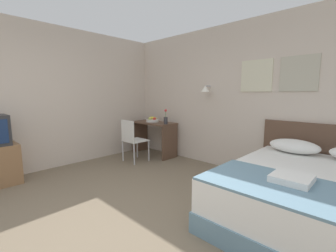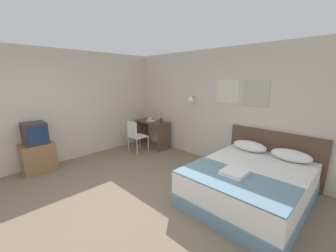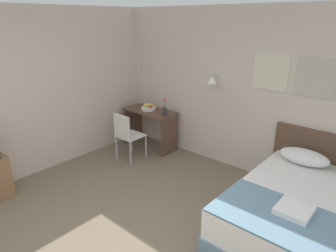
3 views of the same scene
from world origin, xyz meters
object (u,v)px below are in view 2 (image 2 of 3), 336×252
at_px(folded_towel_near_foot, 234,172).
at_px(pillow_left, 250,146).
at_px(desk_chair, 135,134).
at_px(tv_stand, 38,158).
at_px(pillow_right, 291,155).
at_px(throw_blanket, 233,180).
at_px(headboard, 273,155).
at_px(bed, 249,184).
at_px(television, 35,133).
at_px(flower_vase, 161,120).
at_px(fruit_bowl, 151,119).
at_px(desk, 153,129).

bearing_deg(folded_towel_near_foot, pillow_left, 103.96).
bearing_deg(pillow_left, desk_chair, -165.17).
xyz_separation_m(desk_chair, tv_stand, (-0.54, -2.19, -0.20)).
distance_m(pillow_right, throw_blanket, 1.44).
bearing_deg(headboard, tv_stand, -139.30).
xyz_separation_m(bed, television, (-3.71, -2.14, 0.58)).
relative_size(bed, desk_chair, 2.34).
height_order(bed, throw_blanket, throw_blanket).
xyz_separation_m(bed, pillow_right, (0.37, 0.79, 0.38)).
xyz_separation_m(pillow_left, throw_blanket, (0.37, -1.39, -0.09)).
bearing_deg(folded_towel_near_foot, flower_vase, 157.40).
distance_m(bed, folded_towel_near_foot, 0.57).
distance_m(bed, fruit_bowl, 3.43).
xyz_separation_m(pillow_left, pillow_right, (0.74, 0.00, 0.00)).
relative_size(headboard, folded_towel_near_foot, 5.26).
bearing_deg(pillow_left, bed, -65.04).
bearing_deg(throw_blanket, tv_stand, -157.43).
height_order(pillow_left, television, television).
bearing_deg(desk, flower_vase, -6.24).
bearing_deg(desk_chair, tv_stand, -103.85).
xyz_separation_m(throw_blanket, flower_vase, (-2.84, 1.30, 0.29)).
bearing_deg(fruit_bowl, folded_towel_near_foot, -20.32).
distance_m(headboard, television, 4.90).
bearing_deg(pillow_right, throw_blanket, -104.89).
relative_size(bed, throw_blanket, 1.29).
bearing_deg(folded_towel_near_foot, headboard, 87.73).
height_order(pillow_left, pillow_right, same).
bearing_deg(desk_chair, folded_towel_near_foot, -9.17).
xyz_separation_m(headboard, pillow_left, (-0.37, -0.26, 0.17)).
xyz_separation_m(pillow_right, television, (-4.08, -2.93, 0.19)).
height_order(pillow_right, desk_chair, desk_chair).
bearing_deg(pillow_left, tv_stand, -138.76).
bearing_deg(television, fruit_bowl, 82.15).
distance_m(folded_towel_near_foot, fruit_bowl, 3.47).
bearing_deg(desk, headboard, 5.31).
bearing_deg(fruit_bowl, desk_chair, -78.88).
bearing_deg(pillow_left, throw_blanket, -75.11).
bearing_deg(tv_stand, throw_blanket, 22.57).
height_order(fruit_bowl, television, television).
xyz_separation_m(folded_towel_near_foot, television, (-3.65, -1.68, 0.24)).
xyz_separation_m(pillow_right, desk, (-3.63, -0.04, -0.15)).
xyz_separation_m(folded_towel_near_foot, desk, (-3.20, 1.20, -0.10)).
relative_size(fruit_bowl, flower_vase, 0.91).
bearing_deg(flower_vase, pillow_left, 2.03).
distance_m(headboard, fruit_bowl, 3.34).
bearing_deg(pillow_right, desk_chair, -168.17).
distance_m(bed, desk_chair, 3.18).
relative_size(folded_towel_near_foot, desk, 0.32).
xyz_separation_m(bed, desk_chair, (-3.17, 0.05, 0.23)).
bearing_deg(fruit_bowl, pillow_right, 0.63).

